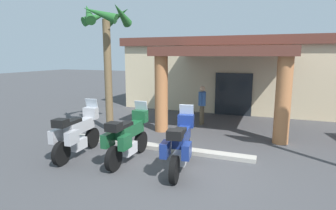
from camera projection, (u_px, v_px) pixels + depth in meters
ground_plane at (189, 169)px, 7.45m from camera, size 80.00×80.00×0.00m
motel_building at (242, 72)px, 16.68m from camera, size 12.73×11.39×3.90m
motorcycle_silver at (77, 133)px, 8.28m from camera, size 0.73×2.21×1.61m
motorcycle_green at (128, 137)px, 7.87m from camera, size 0.70×2.21×1.61m
motorcycle_blue at (181, 145)px, 7.22m from camera, size 0.81×2.21×1.61m
pedestrian at (202, 102)px, 12.05m from camera, size 0.32×0.53×1.68m
palm_tree_roadside at (106, 34)px, 10.57m from camera, size 1.89×1.94×4.99m
curb_strip at (148, 146)px, 9.15m from camera, size 6.81×0.36×0.12m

